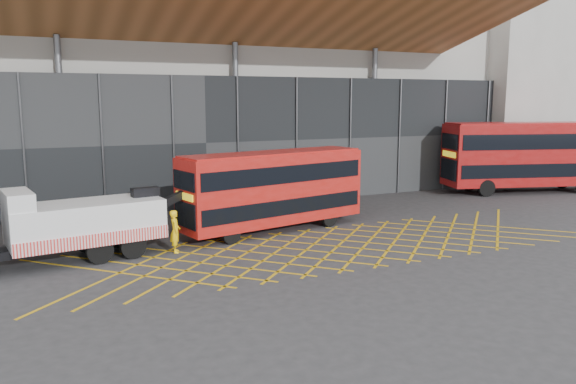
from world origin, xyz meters
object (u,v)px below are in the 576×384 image
worker (175,231)px  bus_second (530,154)px  bus_towed (273,187)px  recovery_truck (40,223)px

worker → bus_second: bearing=-69.4°
bus_second → bus_towed: bearing=-155.2°
bus_towed → worker: bearing=-172.5°
bus_second → worker: size_ratio=6.69×
bus_second → worker: 27.48m
bus_towed → bus_second: bus_second is taller
recovery_truck → bus_towed: 10.96m
recovery_truck → bus_towed: bearing=0.0°
worker → bus_towed: bearing=-61.0°
recovery_truck → bus_second: 32.62m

